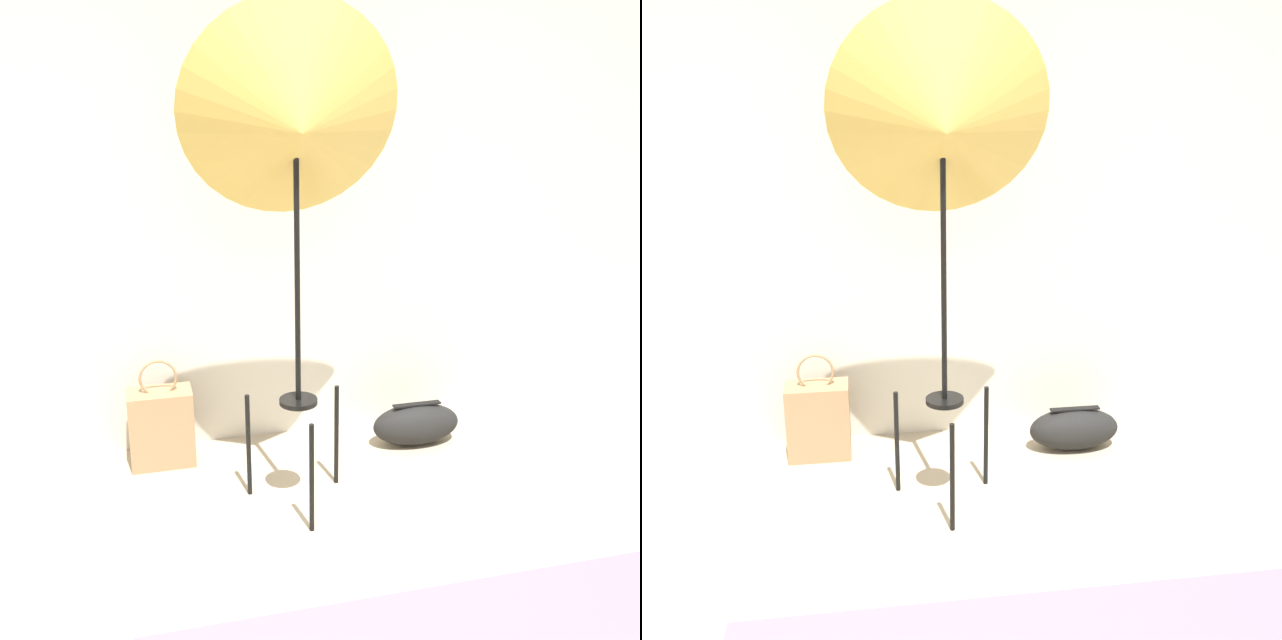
% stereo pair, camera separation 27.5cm
% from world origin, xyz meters
% --- Properties ---
extents(wall_back, '(8.00, 0.05, 2.60)m').
position_xyz_m(wall_back, '(0.00, 2.17, 1.30)').
color(wall_back, beige).
rests_on(wall_back, ground_plane).
extents(photo_umbrella, '(0.85, 0.49, 2.00)m').
position_xyz_m(photo_umbrella, '(0.07, 1.48, 1.55)').
color(photo_umbrella, black).
rests_on(photo_umbrella, ground_plane).
extents(tote_bag, '(0.29, 0.17, 0.51)m').
position_xyz_m(tote_bag, '(-0.46, 1.97, 0.18)').
color(tote_bag, '#9E7A56').
rests_on(tote_bag, ground_plane).
extents(duffel_bag, '(0.43, 0.20, 0.21)m').
position_xyz_m(duffel_bag, '(0.74, 1.86, 0.10)').
color(duffel_bag, black).
rests_on(duffel_bag, ground_plane).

